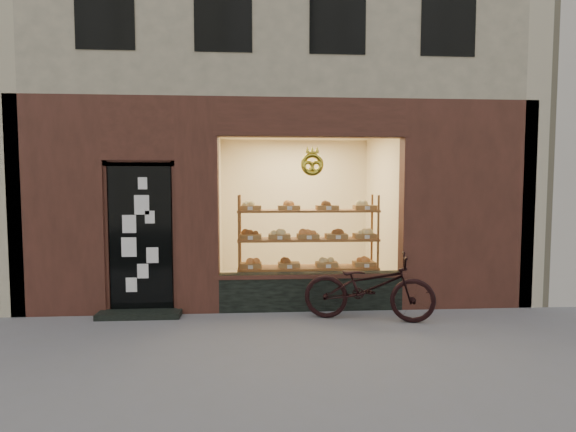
{
  "coord_description": "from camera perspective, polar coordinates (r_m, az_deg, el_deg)",
  "views": [
    {
      "loc": [
        -0.33,
        -4.42,
        1.86
      ],
      "look_at": [
        0.1,
        2.0,
        1.41
      ],
      "focal_mm": 28.0,
      "sensor_mm": 36.0,
      "label": 1
    }
  ],
  "objects": [
    {
      "name": "bakery_building",
      "position": [
        10.41,
        -1.71,
        24.97
      ],
      "size": [
        7.2,
        7.28,
        9.0
      ],
      "color": "#391E17",
      "rests_on": "ground"
    },
    {
      "name": "bicycle",
      "position": [
        6.32,
        10.22,
        -8.81
      ],
      "size": [
        1.87,
        1.03,
        0.93
      ],
      "primitive_type": "imported",
      "rotation": [
        0.0,
        0.0,
        1.32
      ],
      "color": "black",
      "rests_on": "ground"
    },
    {
      "name": "ground",
      "position": [
        4.81,
        0.42,
        -18.75
      ],
      "size": [
        90.0,
        90.0,
        0.0
      ],
      "primitive_type": "plane",
      "color": "slate"
    },
    {
      "name": "display_shelf",
      "position": [
        7.09,
        2.54,
        -4.06
      ],
      "size": [
        2.2,
        0.45,
        1.7
      ],
      "color": "brown",
      "rests_on": "ground"
    }
  ]
}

